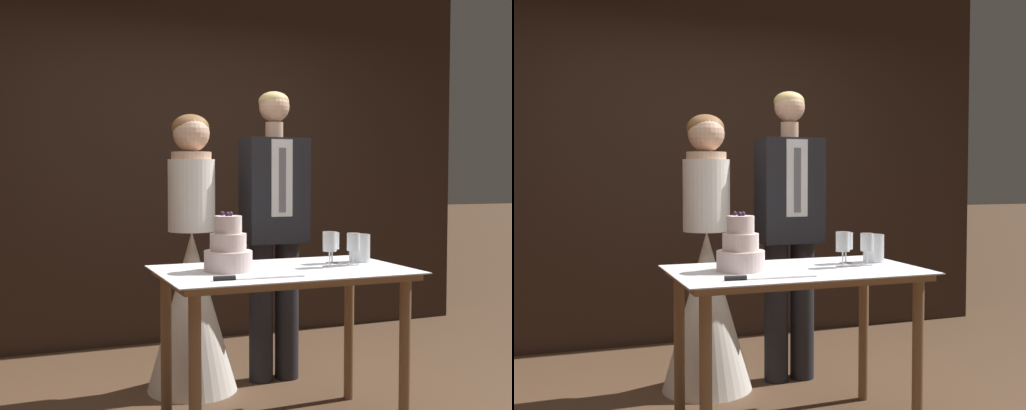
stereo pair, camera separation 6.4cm
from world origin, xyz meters
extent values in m
cube|color=black|center=(0.00, 1.97, 1.43)|extent=(5.03, 0.12, 2.86)
cylinder|color=brown|center=(-0.45, -0.25, 0.39)|extent=(0.06, 0.06, 0.78)
cylinder|color=brown|center=(0.62, -0.25, 0.39)|extent=(0.06, 0.06, 0.78)
cylinder|color=brown|center=(-0.45, 0.31, 0.39)|extent=(0.06, 0.06, 0.78)
cylinder|color=brown|center=(0.62, 0.31, 0.39)|extent=(0.06, 0.06, 0.78)
cube|color=brown|center=(0.08, 0.03, 0.79)|extent=(1.18, 0.68, 0.03)
cube|color=white|center=(0.08, 0.03, 0.81)|extent=(1.24, 0.74, 0.01)
cylinder|color=beige|center=(-0.19, 0.07, 0.87)|extent=(0.24, 0.24, 0.10)
cylinder|color=beige|center=(-0.19, 0.07, 0.96)|extent=(0.18, 0.18, 0.08)
cylinder|color=beige|center=(-0.19, 0.07, 1.04)|extent=(0.14, 0.14, 0.09)
sphere|color=#2D1933|center=(-0.18, 0.07, 1.10)|extent=(0.02, 0.02, 0.02)
sphere|color=#2D1933|center=(-0.21, 0.11, 1.10)|extent=(0.02, 0.02, 0.02)
sphere|color=#2D1933|center=(-0.20, 0.06, 1.10)|extent=(0.02, 0.02, 0.02)
cube|color=silver|center=(-0.08, -0.21, 0.82)|extent=(0.33, 0.04, 0.00)
cylinder|color=black|center=(-0.30, -0.20, 0.83)|extent=(0.10, 0.03, 0.02)
cylinder|color=silver|center=(0.41, 0.13, 0.82)|extent=(0.07, 0.07, 0.00)
cylinder|color=silver|center=(0.41, 0.13, 0.86)|extent=(0.01, 0.01, 0.07)
cylinder|color=silver|center=(0.41, 0.13, 0.94)|extent=(0.07, 0.07, 0.09)
cylinder|color=maroon|center=(0.41, 0.13, 0.91)|extent=(0.06, 0.06, 0.04)
cylinder|color=silver|center=(0.33, 0.01, 0.82)|extent=(0.07, 0.07, 0.00)
cylinder|color=silver|center=(0.33, 0.01, 0.86)|extent=(0.01, 0.01, 0.08)
cylinder|color=silver|center=(0.33, 0.01, 0.95)|extent=(0.07, 0.07, 0.10)
cylinder|color=maroon|center=(0.33, 0.01, 0.92)|extent=(0.06, 0.06, 0.04)
cylinder|color=silver|center=(0.48, 0.03, 0.82)|extent=(0.06, 0.06, 0.00)
cylinder|color=silver|center=(0.48, 0.03, 0.86)|extent=(0.01, 0.01, 0.07)
cylinder|color=silver|center=(0.48, 0.03, 0.94)|extent=(0.07, 0.07, 0.09)
cylinder|color=silver|center=(0.58, 0.13, 0.89)|extent=(0.11, 0.11, 0.15)
cylinder|color=beige|center=(0.58, 0.13, 0.85)|extent=(0.05, 0.05, 0.07)
sphere|color=#F9CC4C|center=(0.58, 0.13, 0.90)|extent=(0.02, 0.02, 0.02)
cone|color=white|center=(-0.18, 0.79, 0.48)|extent=(0.54, 0.54, 0.95)
cylinder|color=white|center=(-0.18, 0.79, 1.16)|extent=(0.28, 0.28, 0.43)
cylinder|color=#DBAD8E|center=(-0.18, 0.79, 1.40)|extent=(0.24, 0.24, 0.04)
sphere|color=#DBAD8E|center=(-0.18, 0.79, 1.53)|extent=(0.22, 0.22, 0.22)
ellipsoid|color=brown|center=(-0.18, 0.81, 1.56)|extent=(0.22, 0.22, 0.16)
cylinder|color=black|center=(0.26, 0.79, 0.43)|extent=(0.15, 0.15, 0.86)
cylinder|color=black|center=(0.44, 0.79, 0.43)|extent=(0.15, 0.15, 0.86)
cube|color=black|center=(0.35, 0.79, 1.19)|extent=(0.39, 0.24, 0.65)
cube|color=white|center=(0.35, 0.67, 1.27)|extent=(0.14, 0.01, 0.47)
cube|color=slate|center=(0.35, 0.66, 1.25)|extent=(0.04, 0.01, 0.39)
cylinder|color=#DBAD8E|center=(0.35, 0.79, 1.56)|extent=(0.11, 0.11, 0.10)
sphere|color=#DBAD8E|center=(0.35, 0.79, 1.71)|extent=(0.19, 0.19, 0.19)
ellipsoid|color=#D6B770|center=(0.35, 0.80, 1.74)|extent=(0.19, 0.19, 0.12)
camera|label=1|loc=(-1.17, -2.89, 1.29)|focal=45.00mm
camera|label=2|loc=(-1.11, -2.91, 1.29)|focal=45.00mm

